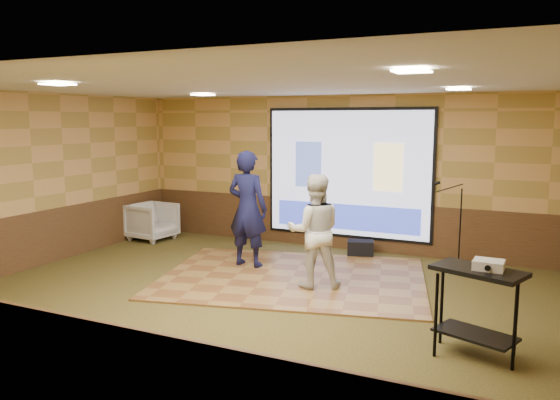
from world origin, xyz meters
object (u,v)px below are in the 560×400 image
at_px(projector_screen, 347,175).
at_px(projector, 489,265).
at_px(duffel_bag, 360,248).
at_px(av_table, 477,295).
at_px(player_left, 248,209).
at_px(banquet_chair, 152,221).
at_px(player_right, 314,231).
at_px(dance_floor, 293,277).
at_px(mic_stand, 456,238).

distance_m(projector_screen, projector, 5.03).
height_order(projector_screen, duffel_bag, projector_screen).
height_order(av_table, duffel_bag, av_table).
xyz_separation_m(player_left, banquet_chair, (-2.87, 1.06, -0.63)).
distance_m(player_left, projector, 4.55).
bearing_deg(banquet_chair, projector, -108.86).
bearing_deg(player_right, av_table, 122.02).
distance_m(projector_screen, av_table, 5.03).
height_order(projector_screen, dance_floor, projector_screen).
height_order(dance_floor, duffel_bag, duffel_bag).
bearing_deg(player_left, projector, 153.54).
bearing_deg(av_table, banquet_chair, 154.90).
distance_m(projector_screen, dance_floor, 2.70).
xyz_separation_m(projector_screen, player_left, (-1.13, -1.97, -0.45)).
height_order(player_left, player_right, player_left).
bearing_deg(mic_stand, duffel_bag, -171.08).
bearing_deg(projector, mic_stand, 104.39).
relative_size(player_left, projector, 6.51).
bearing_deg(projector, dance_floor, 151.49).
relative_size(player_left, player_right, 1.17).
bearing_deg(dance_floor, player_left, 163.49).
xyz_separation_m(av_table, projector, (0.10, 0.01, 0.34)).
bearing_deg(projector, banquet_chair, 157.76).
distance_m(mic_stand, duffel_bag, 1.73).
bearing_deg(av_table, projector_screen, 124.35).
xyz_separation_m(projector_screen, duffel_bag, (0.42, -0.42, -1.33)).
xyz_separation_m(player_left, mic_stand, (3.24, 1.59, -0.53)).
bearing_deg(player_right, projector_screen, -109.05).
bearing_deg(player_left, av_table, 152.88).
relative_size(projector_screen, player_left, 1.67).
bearing_deg(player_right, player_left, -50.18).
height_order(player_right, projector, player_right).
xyz_separation_m(dance_floor, player_right, (0.50, -0.35, 0.87)).
xyz_separation_m(player_right, duffel_bag, (0.07, 2.19, -0.74)).
xyz_separation_m(banquet_chair, duffel_bag, (4.42, 0.49, -0.24)).
bearing_deg(banquet_chair, av_table, -109.22).
xyz_separation_m(player_right, projector, (2.54, -1.48, 0.14)).
bearing_deg(dance_floor, player_right, -35.07).
xyz_separation_m(av_table, mic_stand, (-0.68, 3.72, -0.19)).
relative_size(dance_floor, player_right, 2.42).
distance_m(projector_screen, player_left, 2.31).
relative_size(dance_floor, mic_stand, 2.80).
relative_size(dance_floor, projector, 13.53).
xyz_separation_m(projector_screen, banquet_chair, (-4.00, -0.91, -1.08)).
relative_size(player_right, banquet_chair, 1.98).
relative_size(dance_floor, player_left, 2.08).
xyz_separation_m(dance_floor, duffel_bag, (0.57, 1.84, 0.13)).
bearing_deg(av_table, projector, 4.28).
height_order(banquet_chair, duffel_bag, banquet_chair).
bearing_deg(av_table, player_left, 151.56).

